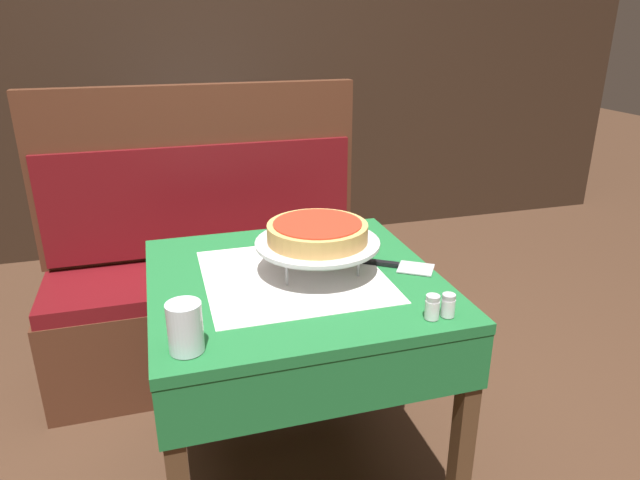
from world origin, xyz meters
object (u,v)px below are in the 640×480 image
(salt_shaker, at_px, (432,307))
(condiment_caddy, at_px, (191,147))
(dining_table_front, at_px, (294,309))
(deep_dish_pizza, at_px, (317,231))
(pizza_server, at_px, (388,264))
(pepper_shaker, at_px, (448,305))
(booth_bench, at_px, (212,292))
(pizza_pan_stand, at_px, (317,244))
(dining_table_rear, at_px, (209,169))
(water_glass_near, at_px, (185,327))

(salt_shaker, height_order, condiment_caddy, condiment_caddy)
(salt_shaker, bearing_deg, dining_table_front, 128.14)
(deep_dish_pizza, relative_size, condiment_caddy, 1.99)
(dining_table_front, relative_size, pizza_server, 2.98)
(pizza_server, relative_size, pepper_shaker, 4.63)
(dining_table_front, bearing_deg, salt_shaker, -51.86)
(booth_bench, height_order, pizza_pan_stand, booth_bench)
(pizza_pan_stand, height_order, pepper_shaker, pizza_pan_stand)
(dining_table_rear, height_order, pizza_pan_stand, pizza_pan_stand)
(dining_table_front, height_order, pizza_pan_stand, pizza_pan_stand)
(deep_dish_pizza, bearing_deg, pizza_pan_stand, 90.00)
(deep_dish_pizza, xyz_separation_m, water_glass_near, (-0.40, -0.32, -0.07))
(deep_dish_pizza, bearing_deg, booth_bench, 108.54)
(salt_shaker, height_order, pepper_shaker, salt_shaker)
(pizza_pan_stand, relative_size, deep_dish_pizza, 1.25)
(dining_table_rear, height_order, water_glass_near, water_glass_near)
(pizza_pan_stand, distance_m, deep_dish_pizza, 0.04)
(deep_dish_pizza, xyz_separation_m, pepper_shaker, (0.24, -0.35, -0.10))
(deep_dish_pizza, height_order, water_glass_near, deep_dish_pizza)
(pizza_pan_stand, distance_m, water_glass_near, 0.51)
(water_glass_near, bearing_deg, salt_shaker, -2.13)
(pizza_pan_stand, height_order, deep_dish_pizza, deep_dish_pizza)
(pizza_pan_stand, distance_m, pizza_server, 0.23)
(dining_table_rear, bearing_deg, water_glass_near, -97.29)
(pizza_server, bearing_deg, pizza_pan_stand, 175.58)
(water_glass_near, xyz_separation_m, salt_shaker, (0.59, -0.02, -0.03))
(condiment_caddy, bearing_deg, dining_table_front, -84.45)
(dining_table_front, distance_m, deep_dish_pizza, 0.25)
(deep_dish_pizza, height_order, pepper_shaker, deep_dish_pizza)
(pizza_server, bearing_deg, salt_shaker, -93.63)
(pizza_server, bearing_deg, condiment_caddy, 105.14)
(pizza_server, xyz_separation_m, salt_shaker, (-0.02, -0.33, 0.03))
(dining_table_front, bearing_deg, booth_bench, 103.36)
(dining_table_rear, bearing_deg, pizza_server, -77.97)
(booth_bench, xyz_separation_m, deep_dish_pizza, (0.25, -0.75, 0.52))
(dining_table_rear, relative_size, condiment_caddy, 5.20)
(dining_table_front, bearing_deg, deep_dish_pizza, 3.26)
(deep_dish_pizza, distance_m, condiment_caddy, 1.66)
(dining_table_front, bearing_deg, pizza_server, -2.51)
(booth_bench, height_order, water_glass_near, booth_bench)
(dining_table_rear, bearing_deg, pizza_pan_stand, -85.13)
(booth_bench, bearing_deg, condiment_caddy, 88.84)
(dining_table_rear, bearing_deg, salt_shaker, -80.47)
(pepper_shaker, bearing_deg, dining_table_front, 132.40)
(pizza_server, height_order, water_glass_near, water_glass_near)
(booth_bench, distance_m, pizza_server, 0.98)
(dining_table_front, bearing_deg, condiment_caddy, 95.55)
(dining_table_front, bearing_deg, dining_table_rear, 92.40)
(condiment_caddy, bearing_deg, booth_bench, -91.16)
(dining_table_front, height_order, booth_bench, booth_bench)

